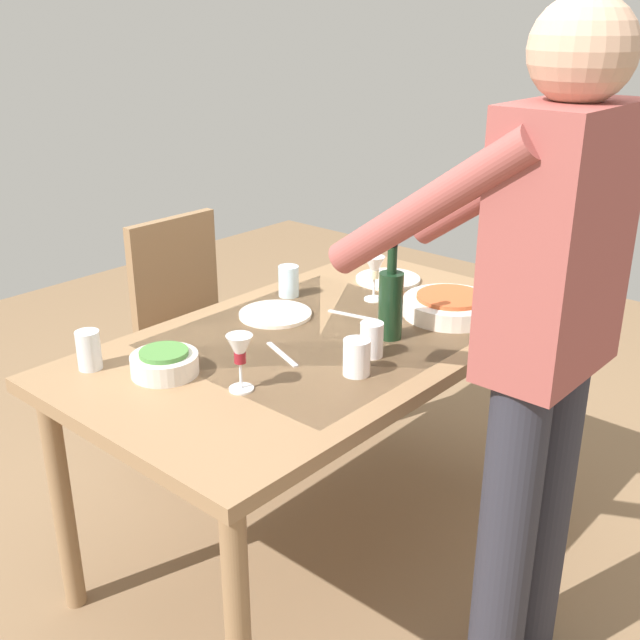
# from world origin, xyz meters

# --- Properties ---
(ground_plane) EXTENTS (6.00, 6.00, 0.00)m
(ground_plane) POSITION_xyz_m (0.00, 0.00, 0.00)
(ground_plane) COLOR #846647
(dining_table) EXTENTS (1.53, 0.87, 0.75)m
(dining_table) POSITION_xyz_m (0.00, 0.00, 0.67)
(dining_table) COLOR #93704C
(dining_table) RESTS_ON ground_plane
(chair_near) EXTENTS (0.40, 0.40, 0.91)m
(chair_near) POSITION_xyz_m (-0.18, -0.82, 0.53)
(chair_near) COLOR brown
(chair_near) RESTS_ON ground_plane
(person_server) EXTENTS (0.42, 0.61, 1.69)m
(person_server) POSITION_xyz_m (0.02, 0.70, 0.96)
(person_server) COLOR #2D2D38
(person_server) RESTS_ON ground_plane
(wine_bottle) EXTENTS (0.07, 0.07, 0.30)m
(wine_bottle) POSITION_xyz_m (-0.13, 0.16, 0.86)
(wine_bottle) COLOR black
(wine_bottle) RESTS_ON dining_table
(wine_glass_left) EXTENTS (0.07, 0.07, 0.15)m
(wine_glass_left) POSITION_xyz_m (-0.35, -0.07, 0.86)
(wine_glass_left) COLOR white
(wine_glass_left) RESTS_ON dining_table
(wine_glass_right) EXTENTS (0.07, 0.07, 0.15)m
(wine_glass_right) POSITION_xyz_m (0.40, 0.08, 0.86)
(wine_glass_right) COLOR white
(wine_glass_right) RESTS_ON dining_table
(water_cup_near_left) EXTENTS (0.07, 0.07, 0.10)m
(water_cup_near_left) POSITION_xyz_m (0.01, 0.20, 0.80)
(water_cup_near_left) COLOR silver
(water_cup_near_left) RESTS_ON dining_table
(water_cup_near_right) EXTENTS (0.07, 0.07, 0.10)m
(water_cup_near_right) POSITION_xyz_m (0.13, 0.24, 0.80)
(water_cup_near_right) COLOR silver
(water_cup_near_right) RESTS_ON dining_table
(water_cup_far_left) EXTENTS (0.06, 0.06, 0.11)m
(water_cup_far_left) POSITION_xyz_m (0.58, -0.32, 0.81)
(water_cup_far_left) COLOR silver
(water_cup_far_left) RESTS_ON dining_table
(water_cup_far_right) EXTENTS (0.07, 0.07, 0.10)m
(water_cup_far_right) POSITION_xyz_m (-0.19, -0.31, 0.80)
(water_cup_far_right) COLOR silver
(water_cup_far_right) RESTS_ON dining_table
(serving_bowl_pasta) EXTENTS (0.30, 0.30, 0.07)m
(serving_bowl_pasta) POSITION_xyz_m (-0.40, 0.20, 0.79)
(serving_bowl_pasta) COLOR silver
(serving_bowl_pasta) RESTS_ON dining_table
(side_bowl_salad) EXTENTS (0.18, 0.18, 0.07)m
(side_bowl_salad) POSITION_xyz_m (0.47, -0.14, 0.79)
(side_bowl_salad) COLOR silver
(side_bowl_salad) RESTS_ON dining_table
(dinner_plate_near) EXTENTS (0.23, 0.23, 0.01)m
(dinner_plate_near) POSITION_xyz_m (-0.03, -0.21, 0.76)
(dinner_plate_near) COLOR silver
(dinner_plate_near) RESTS_ON dining_table
(dinner_plate_far) EXTENTS (0.23, 0.23, 0.01)m
(dinner_plate_far) POSITION_xyz_m (-0.53, -0.15, 0.76)
(dinner_plate_far) COLOR silver
(dinner_plate_far) RESTS_ON dining_table
(table_knife) EXTENTS (0.06, 0.20, 0.00)m
(table_knife) POSITION_xyz_m (-0.19, -0.01, 0.75)
(table_knife) COLOR silver
(table_knife) RESTS_ON dining_table
(table_fork) EXTENTS (0.08, 0.17, 0.00)m
(table_fork) POSITION_xyz_m (0.18, 0.01, 0.75)
(table_fork) COLOR silver
(table_fork) RESTS_ON dining_table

